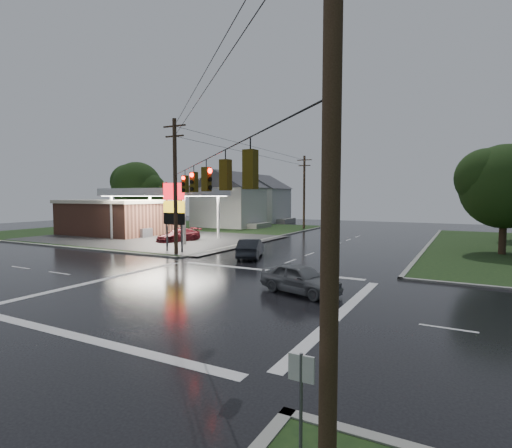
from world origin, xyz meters
The scene contains 15 objects.
ground centered at (0.00, 0.00, 0.00)m, with size 120.00×120.00×0.00m, color black.
grass_nw centered at (-26.00, 26.00, 0.04)m, with size 36.00×36.00×0.08m, color black.
gas_station centered at (-25.68, 19.70, 2.55)m, with size 26.20×18.00×5.60m.
pylon_sign centered at (-10.50, 10.50, 4.01)m, with size 2.00×0.35×6.00m.
utility_pole_nw centered at (-9.50, 9.50, 5.72)m, with size 2.20×0.32×11.00m.
utility_pole_se centered at (9.50, -9.50, 5.72)m, with size 2.20×0.32×11.00m.
utility_pole_n centered at (-9.50, 38.00, 5.47)m, with size 2.20×0.32×10.50m.
traffic_signals centered at (0.02, -0.02, 6.48)m, with size 26.87×26.87×1.47m.
house_near centered at (-20.95, 36.00, 4.41)m, with size 11.05×8.48×8.60m.
house_far centered at (-21.95, 48.00, 4.41)m, with size 11.05×8.48×8.60m.
tree_nw_behind centered at (-33.84, 29.99, 6.18)m, with size 8.93×7.60×10.00m.
tree_ne_near centered at (14.14, 21.99, 5.56)m, with size 7.99×6.80×8.98m.
car_north centered at (-3.41, 11.06, 0.75)m, with size 1.58×4.52×1.49m, color black.
car_crossing centered at (4.24, 2.35, 0.74)m, with size 1.74×4.33×1.47m, color slate.
car_pump centered at (-15.24, 16.80, 0.70)m, with size 1.95×4.81×1.40m, color #4D1117.
Camera 1 is at (11.54, -15.94, 4.88)m, focal length 28.00 mm.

